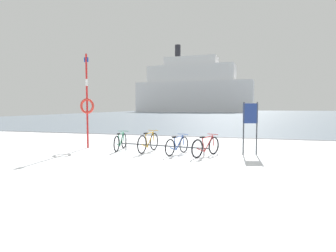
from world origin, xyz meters
TOP-DOWN VIEW (x-y plane):
  - ground at (0.00, 53.90)m, footprint 80.00×132.00m
  - bike_rack at (-0.80, 3.87)m, footprint 3.72×0.59m
  - bicycle_0 at (-2.70, 4.08)m, footprint 0.46×1.64m
  - bicycle_1 at (-1.42, 3.97)m, footprint 0.46×1.75m
  - bicycle_2 at (-0.16, 3.69)m, footprint 0.63×1.56m
  - bicycle_3 at (0.95, 3.61)m, footprint 0.82×1.58m
  - info_sign at (2.50, 4.38)m, footprint 0.54×0.17m
  - rescue_post at (-4.36, 4.26)m, footprint 0.68×0.10m
  - ferry_ship at (-14.67, 83.97)m, footprint 37.56×12.35m

SIDE VIEW (x-z plane):
  - ground at x=0.00m, z-range -0.08..0.00m
  - bike_rack at x=-0.80m, z-range 0.12..0.42m
  - bicycle_2 at x=-0.16m, z-range -0.03..0.72m
  - bicycle_0 at x=-2.70m, z-range -0.04..0.74m
  - bicycle_3 at x=0.95m, z-range -0.04..0.75m
  - bicycle_1 at x=-1.42m, z-range -0.04..0.80m
  - info_sign at x=2.50m, z-range 0.36..2.35m
  - rescue_post at x=-4.36m, z-range -0.07..4.02m
  - ferry_ship at x=-14.67m, z-range -3.59..18.26m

